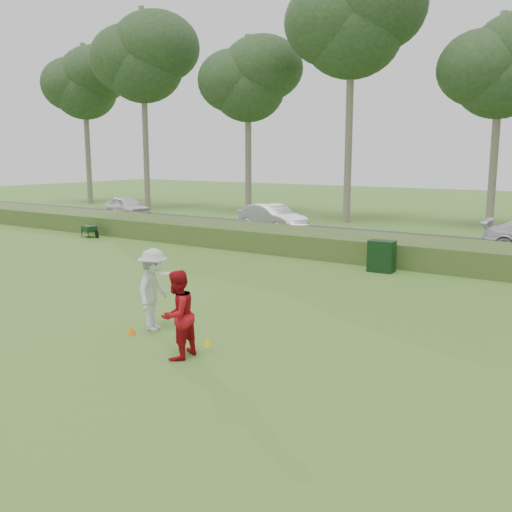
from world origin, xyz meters
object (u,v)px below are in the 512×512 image
Objects in this scene: cone_yellow at (208,342)px; car_mid at (272,218)px; player_white at (153,290)px; utility_cabinet at (382,256)px; car_left at (127,207)px; player_red at (177,315)px; cone_orange at (132,330)px.

car_mid is (-8.52, 16.19, 0.68)m from cone_yellow.
player_white reaches higher than utility_cabinet.
car_left is 11.84m from car_mid.
car_mid is at bearing 1.63° from player_white.
car_mid is (-8.47, 17.09, -0.13)m from player_red.
player_white reaches higher than cone_yellow.
car_left reaches higher than cone_yellow.
utility_cabinet is (0.16, 9.66, 0.45)m from cone_yellow.
player_white is at bearing -127.34° from player_red.
cone_orange is at bearing -139.48° from car_mid.
utility_cabinet is 21.79m from car_left.
car_left is 0.87× the size of car_mid.
car_mid is (11.81, -0.89, 0.07)m from car_left.
player_white reaches higher than player_red.
car_left is at bearing 136.49° from cone_orange.
cone_orange is at bearing -104.97° from utility_cabinet.
cone_yellow is (1.80, -0.25, -0.87)m from player_white.
cone_yellow is at bearing -116.81° from car_left.
player_white is at bearing 73.52° from cone_orange.
car_left is at bearing 26.52° from player_white.
player_red is 2.16m from cone_orange.
cone_yellow is at bearing -118.99° from player_white.
car_left is (-18.52, 16.84, -0.26)m from player_white.
cone_orange is 25.31m from car_left.
utility_cabinet reaches higher than cone_orange.
cone_orange reaches higher than cone_yellow.
player_red reaches higher than car_left.
car_mid is at bearing -157.80° from player_red.
player_red is 27.10m from car_left.
cone_orange is at bearing 142.32° from player_white.
cone_yellow is 0.19× the size of utility_cabinet.
utility_cabinet is 10.86m from car_mid.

